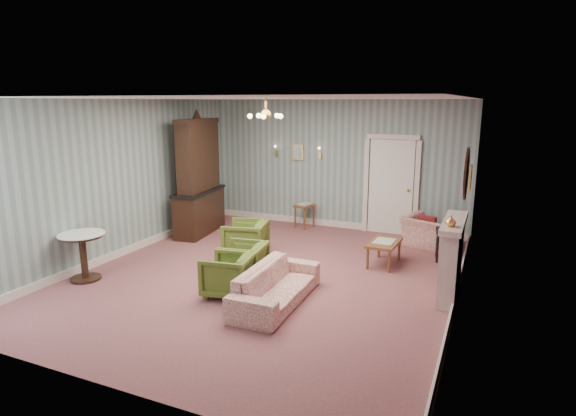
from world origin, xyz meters
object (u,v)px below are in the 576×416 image
at_px(olive_chair_b, 243,260).
at_px(side_table_black, 446,245).
at_px(dresser, 198,174).
at_px(pedestal_table, 84,257).
at_px(olive_chair_c, 246,237).
at_px(olive_chair_a, 228,272).
at_px(sofa_chintz, 276,279).
at_px(fireplace, 452,258).
at_px(wingback_chair, 430,227).
at_px(coffee_table, 384,253).

xyz_separation_m(olive_chair_b, side_table_black, (2.90, 2.37, -0.06)).
xyz_separation_m(dresser, pedestal_table, (-0.10, -3.17, -0.93)).
bearing_deg(olive_chair_c, pedestal_table, -54.78).
relative_size(olive_chair_a, sofa_chintz, 0.39).
xyz_separation_m(olive_chair_b, dresser, (-2.30, 2.19, 0.97)).
distance_m(dresser, pedestal_table, 3.30).
relative_size(olive_chair_b, sofa_chintz, 0.38).
height_order(sofa_chintz, dresser, dresser).
bearing_deg(olive_chair_b, pedestal_table, -76.03).
height_order(olive_chair_a, sofa_chintz, sofa_chintz).
xyz_separation_m(olive_chair_c, side_table_black, (3.45, 1.28, -0.09)).
bearing_deg(sofa_chintz, olive_chair_c, 39.23).
bearing_deg(olive_chair_b, side_table_black, 121.01).
bearing_deg(sofa_chintz, fireplace, -61.30).
relative_size(dresser, side_table_black, 4.47).
bearing_deg(olive_chair_a, side_table_black, 126.84).
distance_m(olive_chair_b, side_table_black, 3.75).
relative_size(wingback_chair, fireplace, 0.68).
height_order(olive_chair_b, sofa_chintz, sofa_chintz).
bearing_deg(olive_chair_c, dresser, -135.06).
xyz_separation_m(olive_chair_b, olive_chair_c, (-0.55, 1.09, 0.03)).
height_order(wingback_chair, pedestal_table, wingback_chair).
xyz_separation_m(fireplace, coffee_table, (-1.21, 0.94, -0.36)).
bearing_deg(dresser, wingback_chair, 3.49).
bearing_deg(olive_chair_a, wingback_chair, 137.42).
bearing_deg(side_table_black, olive_chair_b, -140.77).
distance_m(sofa_chintz, wingback_chair, 4.03).
bearing_deg(olive_chair_a, olive_chair_b, 177.90).
xyz_separation_m(olive_chair_c, dresser, (-1.75, 1.10, 0.94)).
relative_size(olive_chair_a, wingback_chair, 0.74).
height_order(side_table_black, pedestal_table, pedestal_table).
bearing_deg(sofa_chintz, coffee_table, -26.59).
height_order(sofa_chintz, pedestal_table, pedestal_table).
xyz_separation_m(coffee_table, pedestal_table, (-4.30, -2.70, 0.18)).
distance_m(fireplace, coffee_table, 1.57).
xyz_separation_m(olive_chair_b, pedestal_table, (-2.40, -0.98, 0.04)).
xyz_separation_m(olive_chair_a, pedestal_table, (-2.47, -0.41, 0.04)).
bearing_deg(olive_chair_a, fireplace, 104.72).
bearing_deg(wingback_chair, olive_chair_c, 53.39).
bearing_deg(olive_chair_b, sofa_chintz, 49.59).
bearing_deg(olive_chair_b, olive_chair_a, -1.11).
xyz_separation_m(olive_chair_c, sofa_chintz, (1.39, -1.62, -0.02)).
relative_size(wingback_chair, coffee_table, 1.12).
bearing_deg(olive_chair_c, olive_chair_a, 7.47).
bearing_deg(olive_chair_c, coffee_table, 91.43).
distance_m(wingback_chair, pedestal_table, 6.41).
height_order(wingback_chair, side_table_black, wingback_chair).
bearing_deg(sofa_chintz, pedestal_table, 96.44).
height_order(olive_chair_c, coffee_table, olive_chair_c).
relative_size(sofa_chintz, fireplace, 1.32).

